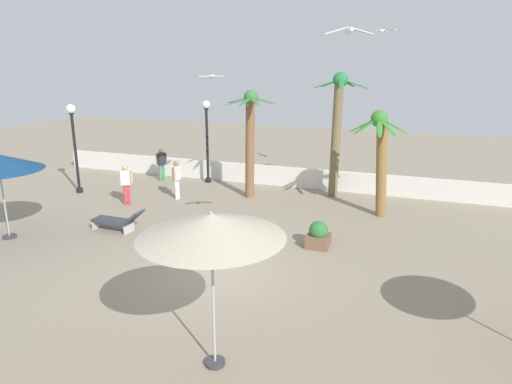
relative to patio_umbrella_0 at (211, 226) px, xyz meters
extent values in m
plane|color=gray|center=(-1.68, 3.77, -2.84)|extent=(56.00, 56.00, 0.00)
cube|color=silver|center=(-1.68, 13.09, -2.40)|extent=(25.20, 0.30, 0.87)
cylinder|color=#333338|center=(0.00, 0.00, -2.80)|extent=(0.40, 0.40, 0.08)
cylinder|color=#A5A5AD|center=(0.00, 0.00, -1.50)|extent=(0.05, 0.05, 2.68)
cone|color=#B7AD93|center=(0.00, 0.00, 0.01)|extent=(2.69, 2.69, 0.44)
sphere|color=#99999E|center=(0.00, 0.00, 0.24)|extent=(0.08, 0.08, 0.08)
cylinder|color=#333338|center=(-9.13, 3.74, -2.80)|extent=(0.44, 0.44, 0.08)
cylinder|color=#A5A5AD|center=(-9.13, 3.74, -1.67)|extent=(0.05, 0.05, 2.34)
cylinder|color=brown|center=(-3.32, 10.84, -0.75)|extent=(0.42, 0.37, 4.18)
sphere|color=#377139|center=(-3.26, 10.84, 1.34)|extent=(0.59, 0.59, 0.59)
ellipsoid|color=#377139|center=(-2.75, 10.90, 1.21)|extent=(1.04, 0.32, 0.32)
ellipsoid|color=#377139|center=(-2.94, 11.25, 1.21)|extent=(0.79, 0.93, 0.32)
ellipsoid|color=#377139|center=(-3.34, 11.35, 1.21)|extent=(0.36, 1.04, 0.32)
ellipsoid|color=#377139|center=(-3.58, 11.25, 1.21)|extent=(0.78, 0.94, 0.32)
ellipsoid|color=#377139|center=(-3.79, 10.82, 1.21)|extent=(1.03, 0.23, 0.32)
ellipsoid|color=#377139|center=(-3.65, 10.48, 1.21)|extent=(0.89, 0.85, 0.32)
ellipsoid|color=#377139|center=(-3.31, 10.32, 1.21)|extent=(0.29, 1.04, 0.32)
ellipsoid|color=#377139|center=(-2.94, 10.42, 1.21)|extent=(0.79, 0.93, 0.32)
cylinder|color=brown|center=(-0.01, 12.19, -0.41)|extent=(0.45, 0.38, 4.86)
sphere|color=#25773C|center=(0.06, 12.19, 2.02)|extent=(0.61, 0.61, 0.61)
ellipsoid|color=#25773C|center=(0.64, 12.17, 1.86)|extent=(1.13, 0.24, 0.41)
ellipsoid|color=#25773C|center=(0.28, 12.73, 1.86)|extent=(0.61, 1.12, 0.41)
ellipsoid|color=#25773C|center=(-0.40, 12.54, 1.86)|extent=(1.02, 0.85, 0.41)
ellipsoid|color=#25773C|center=(-0.45, 11.89, 1.86)|extent=(1.08, 0.74, 0.41)
ellipsoid|color=#25773C|center=(0.20, 11.62, 1.86)|extent=(0.46, 1.14, 0.41)
cylinder|color=brown|center=(2.05, 10.19, -1.03)|extent=(0.58, 0.38, 3.63)
sphere|color=#347E29|center=(1.85, 10.19, 0.77)|extent=(0.60, 0.60, 0.60)
ellipsoid|color=#347E29|center=(2.42, 10.19, 0.52)|extent=(1.01, 0.20, 0.59)
ellipsoid|color=#347E29|center=(2.31, 10.51, 0.52)|extent=(0.94, 0.76, 0.59)
ellipsoid|color=#347E29|center=(1.80, 10.74, 0.52)|extent=(0.30, 1.03, 0.59)
ellipsoid|color=#347E29|center=(1.45, 10.57, 0.52)|extent=(0.87, 0.85, 0.59)
ellipsoid|color=#347E29|center=(1.30, 10.09, 0.52)|extent=(1.03, 0.37, 0.59)
ellipsoid|color=#347E29|center=(1.43, 9.82, 0.52)|extent=(0.90, 0.81, 0.59)
ellipsoid|color=#347E29|center=(1.93, 9.63, 0.52)|extent=(0.34, 1.03, 0.59)
ellipsoid|color=#347E29|center=(2.22, 9.76, 0.52)|extent=(0.82, 0.90, 0.59)
cylinder|color=black|center=(-6.05, 12.45, -2.74)|extent=(0.28, 0.28, 0.20)
cylinder|color=black|center=(-6.05, 12.45, -1.10)|extent=(0.12, 0.12, 3.47)
cylinder|color=black|center=(-6.05, 12.45, 0.63)|extent=(0.22, 0.22, 0.06)
sphere|color=white|center=(-6.05, 12.45, 0.81)|extent=(0.37, 0.37, 0.37)
cylinder|color=black|center=(-10.61, 8.93, -2.74)|extent=(0.28, 0.28, 0.20)
cylinder|color=black|center=(-10.61, 8.93, -1.12)|extent=(0.12, 0.12, 3.44)
cylinder|color=black|center=(-10.61, 8.93, 0.60)|extent=(0.22, 0.22, 0.06)
sphere|color=white|center=(-10.61, 8.93, 0.80)|extent=(0.40, 0.40, 0.40)
cube|color=#B7B7BC|center=(-6.99, 5.51, -2.66)|extent=(0.05, 0.55, 0.35)
cube|color=#B7B7BC|center=(-5.69, 5.47, -2.66)|extent=(0.05, 0.55, 0.35)
cube|color=#33383D|center=(-6.34, 5.49, -2.49)|extent=(1.41, 0.58, 0.08)
cube|color=#33383D|center=(-5.44, 5.47, -2.24)|extent=(0.57, 0.56, 0.48)
cylinder|color=silver|center=(-6.09, 9.62, -2.43)|extent=(0.12, 0.12, 0.83)
cylinder|color=silver|center=(-6.08, 9.46, -2.43)|extent=(0.12, 0.12, 0.83)
cube|color=silver|center=(-6.09, 9.54, -1.72)|extent=(0.26, 0.37, 0.58)
sphere|color=#936B4C|center=(-6.09, 9.54, -1.32)|extent=(0.22, 0.22, 0.22)
cylinder|color=#936B4C|center=(-6.10, 9.78, -1.69)|extent=(0.08, 0.08, 0.53)
cylinder|color=#936B4C|center=(-6.07, 9.30, -1.69)|extent=(0.08, 0.08, 0.53)
cylinder|color=#D8333F|center=(-7.67, 8.11, -2.42)|extent=(0.12, 0.12, 0.83)
cylinder|color=#D8333F|center=(-7.52, 8.17, -2.42)|extent=(0.12, 0.12, 0.83)
cube|color=silver|center=(-7.60, 8.14, -1.71)|extent=(0.42, 0.35, 0.59)
sphere|color=tan|center=(-7.60, 8.14, -1.30)|extent=(0.23, 0.23, 0.23)
cylinder|color=tan|center=(-7.82, 8.06, -1.68)|extent=(0.08, 0.08, 0.53)
cylinder|color=tan|center=(-7.37, 8.23, -1.68)|extent=(0.08, 0.08, 0.53)
cylinder|color=#3F8C59|center=(-8.22, 12.05, -2.44)|extent=(0.12, 0.12, 0.79)
cylinder|color=#3F8C59|center=(-8.30, 11.91, -2.44)|extent=(0.12, 0.12, 0.79)
cube|color=#26262D|center=(-8.26, 11.98, -1.76)|extent=(0.39, 0.43, 0.56)
sphere|color=brown|center=(-8.26, 11.98, -1.37)|extent=(0.22, 0.22, 0.22)
cylinder|color=brown|center=(-8.13, 12.19, -1.73)|extent=(0.08, 0.08, 0.51)
cylinder|color=brown|center=(-8.38, 11.78, -1.73)|extent=(0.08, 0.08, 0.51)
ellipsoid|color=white|center=(1.51, 13.42, 3.89)|extent=(0.31, 0.31, 0.12)
sphere|color=white|center=(1.39, 13.30, 3.92)|extent=(0.10, 0.10, 0.10)
cube|color=silver|center=(1.75, 13.17, 3.91)|extent=(0.58, 0.59, 0.03)
cube|color=silver|center=(1.27, 13.66, 3.91)|extent=(0.57, 0.59, 0.13)
ellipsoid|color=white|center=(1.63, 3.75, 3.41)|extent=(0.26, 0.34, 0.12)
sphere|color=white|center=(1.71, 3.60, 3.44)|extent=(0.10, 0.10, 0.10)
cube|color=silver|center=(1.88, 3.89, 3.43)|extent=(0.55, 0.39, 0.16)
cube|color=silver|center=(1.38, 3.61, 3.43)|extent=(0.55, 0.39, 0.17)
ellipsoid|color=white|center=(-4.03, 8.71, 2.21)|extent=(0.33, 0.28, 0.12)
sphere|color=white|center=(-3.89, 8.62, 2.24)|extent=(0.10, 0.10, 0.10)
cube|color=silver|center=(-3.89, 8.93, 2.23)|extent=(0.40, 0.52, 0.05)
cube|color=silver|center=(-4.17, 8.49, 2.23)|extent=(0.40, 0.52, 0.03)
cube|color=brown|center=(0.60, 6.42, -2.64)|extent=(0.70, 0.70, 0.40)
sphere|color=#2D6B33|center=(0.60, 6.42, -2.29)|extent=(0.60, 0.60, 0.60)
camera|label=1|loc=(3.37, -7.04, 2.86)|focal=32.83mm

